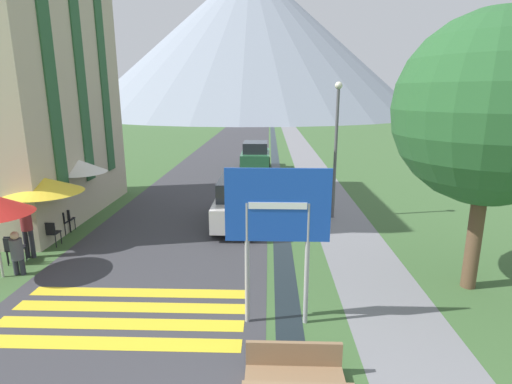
# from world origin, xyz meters

# --- Properties ---
(ground_plane) EXTENTS (160.00, 160.00, 0.00)m
(ground_plane) POSITION_xyz_m (0.00, 20.00, 0.00)
(ground_plane) COLOR #3D6033
(road) EXTENTS (6.40, 60.00, 0.01)m
(road) POSITION_xyz_m (-2.50, 30.00, 0.00)
(road) COLOR #38383D
(road) RESTS_ON ground_plane
(footpath) EXTENTS (2.20, 60.00, 0.01)m
(footpath) POSITION_xyz_m (3.60, 30.00, 0.00)
(footpath) COLOR slate
(footpath) RESTS_ON ground_plane
(drainage_channel) EXTENTS (0.60, 60.00, 0.00)m
(drainage_channel) POSITION_xyz_m (1.20, 30.00, 0.00)
(drainage_channel) COLOR black
(drainage_channel) RESTS_ON ground_plane
(crosswalk_marking) EXTENTS (5.44, 2.54, 0.01)m
(crosswalk_marking) POSITION_xyz_m (-2.50, 4.49, 0.01)
(crosswalk_marking) COLOR yellow
(crosswalk_marking) RESTS_ON ground_plane
(mountain_distant) EXTENTS (77.58, 77.58, 33.49)m
(mountain_distant) POSITION_xyz_m (-3.70, 94.57, 16.75)
(mountain_distant) COLOR gray
(mountain_distant) RESTS_ON ground_plane
(hotel_building) EXTENTS (6.38, 8.41, 12.13)m
(hotel_building) POSITION_xyz_m (-9.39, 12.00, 6.51)
(hotel_building) COLOR #BCAD93
(hotel_building) RESTS_ON ground_plane
(road_sign) EXTENTS (2.17, 0.11, 3.45)m
(road_sign) POSITION_xyz_m (0.92, 4.33, 2.36)
(road_sign) COLOR #9E9EA3
(road_sign) RESTS_ON ground_plane
(footbridge) EXTENTS (1.70, 1.10, 0.65)m
(footbridge) POSITION_xyz_m (1.20, 2.15, 0.23)
(footbridge) COLOR #846647
(footbridge) RESTS_ON ground_plane
(parked_car_near) EXTENTS (1.76, 4.57, 1.82)m
(parked_car_near) POSITION_xyz_m (-0.40, 11.17, 0.91)
(parked_car_near) COLOR silver
(parked_car_near) RESTS_ON ground_plane
(parked_car_far) EXTENTS (1.92, 3.80, 1.82)m
(parked_car_far) POSITION_xyz_m (-0.15, 22.50, 0.91)
(parked_car_far) COLOR #28663D
(parked_car_far) RESTS_ON ground_plane
(cafe_chair_middle) EXTENTS (0.40, 0.40, 0.85)m
(cafe_chair_middle) POSITION_xyz_m (-6.35, 8.55, 0.51)
(cafe_chair_middle) COLOR black
(cafe_chair_middle) RESTS_ON ground_plane
(cafe_chair_near_right) EXTENTS (0.40, 0.40, 0.85)m
(cafe_chair_near_right) POSITION_xyz_m (-6.69, 7.13, 0.51)
(cafe_chair_near_right) COLOR black
(cafe_chair_near_right) RESTS_ON ground_plane
(cafe_chair_far_right) EXTENTS (0.40, 0.40, 0.85)m
(cafe_chair_far_right) POSITION_xyz_m (-6.57, 9.99, 0.51)
(cafe_chair_far_right) COLOR black
(cafe_chair_far_right) RESTS_ON ground_plane
(cafe_chair_near_left) EXTENTS (0.40, 0.40, 0.85)m
(cafe_chair_near_left) POSITION_xyz_m (-6.76, 7.26, 0.51)
(cafe_chair_near_left) COLOR black
(cafe_chair_near_left) RESTS_ON ground_plane
(cafe_chair_far_left) EXTENTS (0.40, 0.40, 0.85)m
(cafe_chair_far_left) POSITION_xyz_m (-6.61, 9.68, 0.51)
(cafe_chair_far_left) COLOR black
(cafe_chair_far_left) RESTS_ON ground_plane
(cafe_umbrella_middle_yellow) EXTENTS (2.45, 2.45, 2.28)m
(cafe_umbrella_middle_yellow) POSITION_xyz_m (-6.52, 8.76, 2.03)
(cafe_umbrella_middle_yellow) COLOR #B7B2A8
(cafe_umbrella_middle_yellow) RESTS_ON ground_plane
(cafe_umbrella_rear_white) EXTENTS (2.08, 2.08, 2.46)m
(cafe_umbrella_rear_white) POSITION_xyz_m (-6.50, 11.17, 2.21)
(cafe_umbrella_rear_white) COLOR #B7B2A8
(cafe_umbrella_rear_white) RESTS_ON ground_plane
(person_seated_far) EXTENTS (0.32, 0.32, 1.26)m
(person_seated_far) POSITION_xyz_m (-6.15, 6.47, 0.69)
(person_seated_far) COLOR #282833
(person_seated_far) RESTS_ON ground_plane
(person_standing_terrace) EXTENTS (0.32, 0.32, 1.65)m
(person_standing_terrace) POSITION_xyz_m (-6.54, 7.65, 0.96)
(person_standing_terrace) COLOR #282833
(person_standing_terrace) RESTS_ON ground_plane
(person_seated_near) EXTENTS (0.32, 0.32, 1.21)m
(person_seated_near) POSITION_xyz_m (-6.89, 9.76, 0.67)
(person_seated_near) COLOR #282833
(person_seated_near) RESTS_ON ground_plane
(streetlamp) EXTENTS (0.28, 0.28, 5.32)m
(streetlamp) POSITION_xyz_m (3.32, 12.03, 3.14)
(streetlamp) COLOR #515156
(streetlamp) RESTS_ON ground_plane
(tree_by_path) EXTENTS (4.53, 4.53, 6.79)m
(tree_by_path) POSITION_xyz_m (5.94, 6.16, 4.51)
(tree_by_path) COLOR brown
(tree_by_path) RESTS_ON ground_plane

